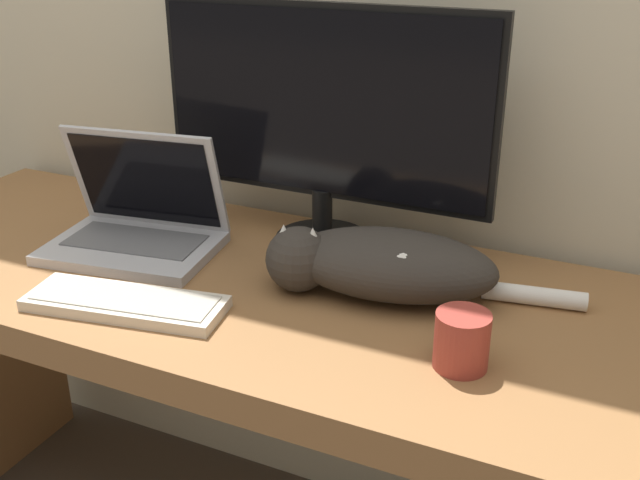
% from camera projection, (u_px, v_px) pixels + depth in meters
% --- Properties ---
extents(desk, '(1.75, 0.63, 0.76)m').
position_uv_depth(desk, '(263.00, 350.00, 1.41)').
color(desk, olive).
rests_on(desk, ground_plane).
extents(monitor, '(0.66, 0.19, 0.47)m').
position_uv_depth(monitor, '(323.00, 119.00, 1.40)').
color(monitor, black).
rests_on(monitor, desk).
extents(laptop, '(0.35, 0.27, 0.23)m').
position_uv_depth(laptop, '(137.00, 226.00, 1.47)').
color(laptop, '#B7B7BC').
rests_on(laptop, desk).
extents(external_keyboard, '(0.35, 0.17, 0.02)m').
position_uv_depth(external_keyboard, '(125.00, 303.00, 1.25)').
color(external_keyboard, beige).
rests_on(external_keyboard, desk).
extents(cat, '(0.53, 0.23, 0.12)m').
position_uv_depth(cat, '(380.00, 262.00, 1.28)').
color(cat, '#332D28').
rests_on(cat, desk).
extents(coffee_mug, '(0.08, 0.08, 0.09)m').
position_uv_depth(coffee_mug, '(462.00, 341.00, 1.08)').
color(coffee_mug, '#9E382D').
rests_on(coffee_mug, desk).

